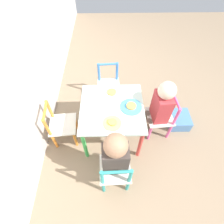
{
  "coord_description": "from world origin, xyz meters",
  "views": [
    {
      "loc": [
        -1.0,
        0.02,
        1.72
      ],
      "look_at": [
        0.0,
        0.0,
        0.4
      ],
      "focal_mm": 28.0,
      "sensor_mm": 36.0,
      "label": 1
    }
  ],
  "objects_px": {
    "plate_right": "(112,93)",
    "plate_left": "(112,123)",
    "child_front": "(160,106)",
    "plate_front": "(131,107)",
    "chair_teal": "(115,172)",
    "chair_blue": "(109,85)",
    "chair_pink": "(162,117)",
    "child_left": "(115,155)",
    "chair_orange": "(61,125)",
    "storage_bin": "(179,120)",
    "kids_table": "(112,112)"
  },
  "relations": [
    {
      "from": "plate_right",
      "to": "plate_left",
      "type": "bearing_deg",
      "value": 180.0
    },
    {
      "from": "child_front",
      "to": "plate_front",
      "type": "height_order",
      "value": "child_front"
    },
    {
      "from": "chair_teal",
      "to": "chair_blue",
      "type": "distance_m",
      "value": 1.04
    },
    {
      "from": "plate_front",
      "to": "child_front",
      "type": "bearing_deg",
      "value": -82.5
    },
    {
      "from": "chair_pink",
      "to": "plate_front",
      "type": "height_order",
      "value": "chair_pink"
    },
    {
      "from": "child_left",
      "to": "plate_front",
      "type": "relative_size",
      "value": 3.74
    },
    {
      "from": "chair_teal",
      "to": "chair_orange",
      "type": "xyz_separation_m",
      "value": [
        0.48,
        0.54,
        0.0
      ]
    },
    {
      "from": "chair_teal",
      "to": "chair_blue",
      "type": "bearing_deg",
      "value": -89.28
    },
    {
      "from": "chair_teal",
      "to": "plate_right",
      "type": "bearing_deg",
      "value": -90.51
    },
    {
      "from": "plate_front",
      "to": "storage_bin",
      "type": "distance_m",
      "value": 0.73
    },
    {
      "from": "child_front",
      "to": "plate_front",
      "type": "xyz_separation_m",
      "value": [
        -0.04,
        0.28,
        0.04
      ]
    },
    {
      "from": "kids_table",
      "to": "child_front",
      "type": "relative_size",
      "value": 0.81
    },
    {
      "from": "child_front",
      "to": "plate_right",
      "type": "distance_m",
      "value": 0.48
    },
    {
      "from": "child_left",
      "to": "plate_right",
      "type": "bearing_deg",
      "value": -90.55
    },
    {
      "from": "chair_teal",
      "to": "storage_bin",
      "type": "bearing_deg",
      "value": -141.36
    },
    {
      "from": "kids_table",
      "to": "chair_blue",
      "type": "relative_size",
      "value": 1.17
    },
    {
      "from": "kids_table",
      "to": "storage_bin",
      "type": "bearing_deg",
      "value": -80.67
    },
    {
      "from": "chair_teal",
      "to": "child_front",
      "type": "relative_size",
      "value": 0.7
    },
    {
      "from": "chair_blue",
      "to": "kids_table",
      "type": "bearing_deg",
      "value": -90.0
    },
    {
      "from": "chair_teal",
      "to": "child_left",
      "type": "distance_m",
      "value": 0.21
    },
    {
      "from": "child_front",
      "to": "storage_bin",
      "type": "distance_m",
      "value": 0.49
    },
    {
      "from": "chair_orange",
      "to": "plate_left",
      "type": "relative_size",
      "value": 3.19
    },
    {
      "from": "kids_table",
      "to": "child_left",
      "type": "bearing_deg",
      "value": -178.0
    },
    {
      "from": "kids_table",
      "to": "chair_pink",
      "type": "xyz_separation_m",
      "value": [
        0.04,
        -0.52,
        -0.15
      ]
    },
    {
      "from": "kids_table",
      "to": "chair_teal",
      "type": "relative_size",
      "value": 1.17
    },
    {
      "from": "chair_blue",
      "to": "child_left",
      "type": "height_order",
      "value": "child_left"
    },
    {
      "from": "chair_teal",
      "to": "chair_pink",
      "type": "distance_m",
      "value": 0.75
    },
    {
      "from": "plate_right",
      "to": "chair_orange",
      "type": "bearing_deg",
      "value": 112.86
    },
    {
      "from": "chair_orange",
      "to": "plate_front",
      "type": "distance_m",
      "value": 0.73
    },
    {
      "from": "chair_pink",
      "to": "chair_orange",
      "type": "bearing_deg",
      "value": -90.0
    },
    {
      "from": "chair_pink",
      "to": "storage_bin",
      "type": "xyz_separation_m",
      "value": [
        0.08,
        -0.25,
        -0.18
      ]
    },
    {
      "from": "child_front",
      "to": "plate_right",
      "type": "xyz_separation_m",
      "value": [
        0.14,
        0.46,
        0.04
      ]
    },
    {
      "from": "kids_table",
      "to": "chair_blue",
      "type": "distance_m",
      "value": 0.54
    },
    {
      "from": "plate_left",
      "to": "chair_blue",
      "type": "bearing_deg",
      "value": 2.57
    },
    {
      "from": "chair_orange",
      "to": "storage_bin",
      "type": "relative_size",
      "value": 2.06
    },
    {
      "from": "chair_pink",
      "to": "chair_blue",
      "type": "xyz_separation_m",
      "value": [
        0.48,
        0.55,
        0.0
      ]
    },
    {
      "from": "chair_orange",
      "to": "child_front",
      "type": "height_order",
      "value": "child_front"
    },
    {
      "from": "chair_teal",
      "to": "child_front",
      "type": "height_order",
      "value": "child_front"
    },
    {
      "from": "child_front",
      "to": "storage_bin",
      "type": "relative_size",
      "value": 2.96
    },
    {
      "from": "plate_front",
      "to": "kids_table",
      "type": "bearing_deg",
      "value": 90.0
    },
    {
      "from": "kids_table",
      "to": "chair_pink",
      "type": "distance_m",
      "value": 0.54
    },
    {
      "from": "chair_orange",
      "to": "storage_bin",
      "type": "distance_m",
      "value": 1.31
    },
    {
      "from": "plate_left",
      "to": "storage_bin",
      "type": "bearing_deg",
      "value": -68.54
    },
    {
      "from": "chair_orange",
      "to": "chair_pink",
      "type": "bearing_deg",
      "value": -90.0
    },
    {
      "from": "chair_teal",
      "to": "plate_left",
      "type": "distance_m",
      "value": 0.41
    },
    {
      "from": "chair_pink",
      "to": "chair_orange",
      "type": "distance_m",
      "value": 1.04
    },
    {
      "from": "chair_orange",
      "to": "plate_left",
      "type": "bearing_deg",
      "value": -109.18
    },
    {
      "from": "kids_table",
      "to": "plate_front",
      "type": "xyz_separation_m",
      "value": [
        -0.0,
        -0.18,
        0.08
      ]
    },
    {
      "from": "child_left",
      "to": "storage_bin",
      "type": "xyz_separation_m",
      "value": [
        0.59,
        -0.75,
        -0.38
      ]
    },
    {
      "from": "chair_blue",
      "to": "plate_right",
      "type": "relative_size",
      "value": 2.58
    }
  ]
}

